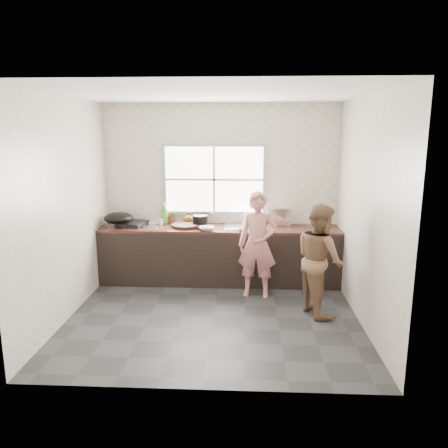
{
  "coord_description": "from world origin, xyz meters",
  "views": [
    {
      "loc": [
        0.39,
        -5.12,
        2.3
      ],
      "look_at": [
        0.1,
        0.65,
        1.05
      ],
      "focal_mm": 35.0,
      "sensor_mm": 36.0,
      "label": 1
    }
  ],
  "objects_px": {
    "bottle_brown_tall": "(170,218)",
    "pot_lid_right": "(143,224)",
    "woman": "(258,248)",
    "bottle_brown_short": "(189,218)",
    "bowl_held": "(243,229)",
    "bowl_crabs": "(260,229)",
    "bottle_green": "(165,213)",
    "dish_rack": "(278,216)",
    "burner": "(132,223)",
    "person_side": "(320,259)",
    "bowl_mince": "(207,228)",
    "glass_jar": "(161,222)",
    "pot_lid_left": "(150,227)",
    "plate_food": "(154,223)",
    "cutting_board": "(187,225)",
    "wok": "(119,218)",
    "black_pot": "(200,221)"
  },
  "relations": [
    {
      "from": "cutting_board",
      "to": "bowl_crabs",
      "type": "bearing_deg",
      "value": -10.76
    },
    {
      "from": "bowl_crabs",
      "to": "pot_lid_right",
      "type": "xyz_separation_m",
      "value": [
        -1.81,
        0.33,
        -0.02
      ]
    },
    {
      "from": "bottle_brown_tall",
      "to": "glass_jar",
      "type": "height_order",
      "value": "bottle_brown_tall"
    },
    {
      "from": "cutting_board",
      "to": "bowl_crabs",
      "type": "height_order",
      "value": "bowl_crabs"
    },
    {
      "from": "black_pot",
      "to": "glass_jar",
      "type": "xyz_separation_m",
      "value": [
        -0.62,
        0.05,
        -0.04
      ]
    },
    {
      "from": "cutting_board",
      "to": "pot_lid_right",
      "type": "bearing_deg",
      "value": 169.96
    },
    {
      "from": "bottle_green",
      "to": "pot_lid_right",
      "type": "height_order",
      "value": "bottle_green"
    },
    {
      "from": "woman",
      "to": "bottle_brown_short",
      "type": "xyz_separation_m",
      "value": [
        -1.06,
        0.78,
        0.26
      ]
    },
    {
      "from": "bowl_mince",
      "to": "bowl_held",
      "type": "xyz_separation_m",
      "value": [
        0.53,
        0.0,
        0.0
      ]
    },
    {
      "from": "woman",
      "to": "black_pot",
      "type": "relative_size",
      "value": 6.03
    },
    {
      "from": "bowl_held",
      "to": "plate_food",
      "type": "xyz_separation_m",
      "value": [
        -1.41,
        0.44,
        -0.02
      ]
    },
    {
      "from": "bowl_held",
      "to": "bottle_green",
      "type": "bearing_deg",
      "value": 160.6
    },
    {
      "from": "dish_rack",
      "to": "pot_lid_right",
      "type": "xyz_separation_m",
      "value": [
        -2.1,
        -0.1,
        -0.13
      ]
    },
    {
      "from": "bottle_green",
      "to": "dish_rack",
      "type": "bearing_deg",
      "value": 0.23
    },
    {
      "from": "bowl_crabs",
      "to": "dish_rack",
      "type": "height_order",
      "value": "dish_rack"
    },
    {
      "from": "bottle_green",
      "to": "person_side",
      "type": "bearing_deg",
      "value": -30.88
    },
    {
      "from": "burner",
      "to": "pot_lid_left",
      "type": "xyz_separation_m",
      "value": [
        0.31,
        -0.14,
        -0.02
      ]
    },
    {
      "from": "woman",
      "to": "bottle_brown_tall",
      "type": "xyz_separation_m",
      "value": [
        -1.35,
        0.78,
        0.25
      ]
    },
    {
      "from": "woman",
      "to": "wok",
      "type": "bearing_deg",
      "value": 175.87
    },
    {
      "from": "plate_food",
      "to": "person_side",
      "type": "bearing_deg",
      "value": -29.07
    },
    {
      "from": "woman",
      "to": "pot_lid_left",
      "type": "relative_size",
      "value": 5.41
    },
    {
      "from": "glass_jar",
      "to": "pot_lid_left",
      "type": "height_order",
      "value": "glass_jar"
    },
    {
      "from": "bowl_crabs",
      "to": "glass_jar",
      "type": "distance_m",
      "value": 1.55
    },
    {
      "from": "pot_lid_left",
      "to": "glass_jar",
      "type": "bearing_deg",
      "value": 56.41
    },
    {
      "from": "pot_lid_right",
      "to": "burner",
      "type": "bearing_deg",
      "value": -157.01
    },
    {
      "from": "bottle_brown_short",
      "to": "burner",
      "type": "distance_m",
      "value": 0.87
    },
    {
      "from": "burner",
      "to": "wok",
      "type": "xyz_separation_m",
      "value": [
        -0.17,
        -0.13,
        0.11
      ]
    },
    {
      "from": "dish_rack",
      "to": "plate_food",
      "type": "bearing_deg",
      "value": 174.16
    },
    {
      "from": "plate_food",
      "to": "dish_rack",
      "type": "relative_size",
      "value": 0.58
    },
    {
      "from": "black_pot",
      "to": "bottle_brown_tall",
      "type": "distance_m",
      "value": 0.51
    },
    {
      "from": "bottle_brown_tall",
      "to": "dish_rack",
      "type": "xyz_separation_m",
      "value": [
        1.67,
        0.0,
        0.05
      ]
    },
    {
      "from": "burner",
      "to": "dish_rack",
      "type": "bearing_deg",
      "value": 4.03
    },
    {
      "from": "bottle_brown_short",
      "to": "wok",
      "type": "bearing_deg",
      "value": -164.08
    },
    {
      "from": "bowl_crabs",
      "to": "plate_food",
      "type": "xyz_separation_m",
      "value": [
        -1.65,
        0.43,
        -0.02
      ]
    },
    {
      "from": "person_side",
      "to": "bowl_mince",
      "type": "distance_m",
      "value": 1.75
    },
    {
      "from": "black_pot",
      "to": "pot_lid_right",
      "type": "distance_m",
      "value": 0.91
    },
    {
      "from": "bottle_brown_short",
      "to": "dish_rack",
      "type": "distance_m",
      "value": 1.39
    },
    {
      "from": "bowl_mince",
      "to": "woman",
      "type": "bearing_deg",
      "value": -25.03
    },
    {
      "from": "bowl_crabs",
      "to": "glass_jar",
      "type": "height_order",
      "value": "glass_jar"
    },
    {
      "from": "cutting_board",
      "to": "wok",
      "type": "xyz_separation_m",
      "value": [
        -1.02,
        -0.07,
        0.12
      ]
    },
    {
      "from": "black_pot",
      "to": "glass_jar",
      "type": "height_order",
      "value": "black_pot"
    },
    {
      "from": "bottle_brown_tall",
      "to": "pot_lid_right",
      "type": "height_order",
      "value": "bottle_brown_tall"
    },
    {
      "from": "bowl_mince",
      "to": "glass_jar",
      "type": "distance_m",
      "value": 0.82
    },
    {
      "from": "person_side",
      "to": "burner",
      "type": "distance_m",
      "value": 2.93
    },
    {
      "from": "dish_rack",
      "to": "bowl_crabs",
      "type": "bearing_deg",
      "value": -129.95
    },
    {
      "from": "bottle_green",
      "to": "pot_lid_left",
      "type": "height_order",
      "value": "bottle_green"
    },
    {
      "from": "bottle_green",
      "to": "cutting_board",
      "type": "bearing_deg",
      "value": -29.97
    },
    {
      "from": "glass_jar",
      "to": "dish_rack",
      "type": "distance_m",
      "value": 1.81
    },
    {
      "from": "bottle_brown_short",
      "to": "bowl_held",
      "type": "bearing_deg",
      "value": -27.21
    },
    {
      "from": "bottle_brown_tall",
      "to": "dish_rack",
      "type": "relative_size",
      "value": 0.47
    }
  ]
}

